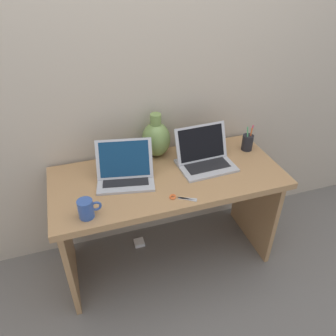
{
  "coord_description": "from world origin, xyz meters",
  "views": [
    {
      "loc": [
        -0.47,
        -1.46,
        1.81
      ],
      "look_at": [
        0.0,
        0.0,
        0.76
      ],
      "focal_mm": 34.68,
      "sensor_mm": 36.0,
      "label": 1
    }
  ],
  "objects_px": {
    "green_vase": "(156,138)",
    "pen_cup": "(248,142)",
    "scissors": "(178,198)",
    "coffee_mug": "(86,209)",
    "power_brick": "(139,243)",
    "laptop_right": "(204,155)",
    "laptop_left": "(125,170)"
  },
  "relations": [
    {
      "from": "green_vase",
      "to": "laptop_right",
      "type": "bearing_deg",
      "value": -37.66
    },
    {
      "from": "green_vase",
      "to": "power_brick",
      "type": "xyz_separation_m",
      "value": [
        -0.17,
        -0.07,
        -0.81
      ]
    },
    {
      "from": "coffee_mug",
      "to": "scissors",
      "type": "xyz_separation_m",
      "value": [
        0.47,
        -0.0,
        -0.05
      ]
    },
    {
      "from": "green_vase",
      "to": "pen_cup",
      "type": "bearing_deg",
      "value": -11.89
    },
    {
      "from": "coffee_mug",
      "to": "pen_cup",
      "type": "distance_m",
      "value": 1.12
    },
    {
      "from": "laptop_left",
      "to": "green_vase",
      "type": "relative_size",
      "value": 1.26
    },
    {
      "from": "laptop_left",
      "to": "pen_cup",
      "type": "bearing_deg",
      "value": 5.3
    },
    {
      "from": "laptop_right",
      "to": "pen_cup",
      "type": "height_order",
      "value": "laptop_right"
    },
    {
      "from": "pen_cup",
      "to": "coffee_mug",
      "type": "bearing_deg",
      "value": -162.78
    },
    {
      "from": "laptop_right",
      "to": "power_brick",
      "type": "bearing_deg",
      "value": 163.44
    },
    {
      "from": "green_vase",
      "to": "power_brick",
      "type": "bearing_deg",
      "value": -158.08
    },
    {
      "from": "laptop_right",
      "to": "pen_cup",
      "type": "bearing_deg",
      "value": 11.27
    },
    {
      "from": "pen_cup",
      "to": "power_brick",
      "type": "distance_m",
      "value": 1.06
    },
    {
      "from": "pen_cup",
      "to": "scissors",
      "type": "height_order",
      "value": "pen_cup"
    },
    {
      "from": "green_vase",
      "to": "scissors",
      "type": "relative_size",
      "value": 2.03
    },
    {
      "from": "laptop_left",
      "to": "laptop_right",
      "type": "bearing_deg",
      "value": 1.1
    },
    {
      "from": "coffee_mug",
      "to": "scissors",
      "type": "bearing_deg",
      "value": -0.34
    },
    {
      "from": "laptop_right",
      "to": "pen_cup",
      "type": "distance_m",
      "value": 0.34
    },
    {
      "from": "coffee_mug",
      "to": "pen_cup",
      "type": "relative_size",
      "value": 0.64
    },
    {
      "from": "pen_cup",
      "to": "power_brick",
      "type": "relative_size",
      "value": 2.58
    },
    {
      "from": "scissors",
      "to": "pen_cup",
      "type": "bearing_deg",
      "value": 29.29
    },
    {
      "from": "laptop_right",
      "to": "scissors",
      "type": "relative_size",
      "value": 2.45
    },
    {
      "from": "green_vase",
      "to": "pen_cup",
      "type": "height_order",
      "value": "green_vase"
    },
    {
      "from": "green_vase",
      "to": "scissors",
      "type": "height_order",
      "value": "green_vase"
    },
    {
      "from": "pen_cup",
      "to": "laptop_right",
      "type": "bearing_deg",
      "value": -168.73
    },
    {
      "from": "laptop_right",
      "to": "coffee_mug",
      "type": "relative_size",
      "value": 2.91
    },
    {
      "from": "laptop_right",
      "to": "scissors",
      "type": "bearing_deg",
      "value": -134.15
    },
    {
      "from": "laptop_right",
      "to": "coffee_mug",
      "type": "xyz_separation_m",
      "value": [
        -0.73,
        -0.26,
        -0.01
      ]
    },
    {
      "from": "green_vase",
      "to": "scissors",
      "type": "xyz_separation_m",
      "value": [
        -0.01,
        -0.46,
        -0.11
      ]
    },
    {
      "from": "laptop_left",
      "to": "laptop_right",
      "type": "distance_m",
      "value": 0.49
    },
    {
      "from": "laptop_right",
      "to": "green_vase",
      "type": "relative_size",
      "value": 1.2
    },
    {
      "from": "pen_cup",
      "to": "scissors",
      "type": "xyz_separation_m",
      "value": [
        -0.59,
        -0.33,
        -0.05
      ]
    }
  ]
}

